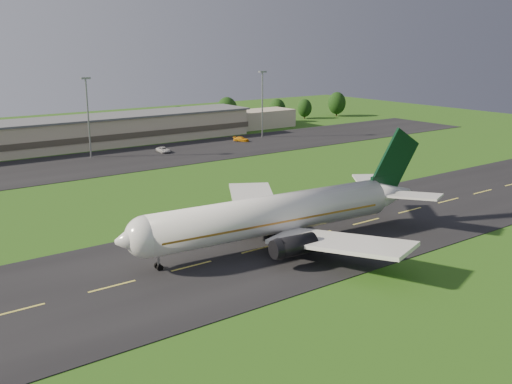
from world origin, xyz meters
TOP-DOWN VIEW (x-y plane):
  - ground at (0.00, 0.00)m, footprint 360.00×360.00m
  - taxiway at (0.00, 0.00)m, footprint 220.00×30.00m
  - apron at (0.00, 72.00)m, footprint 260.00×30.00m
  - airliner at (3.32, -0.08)m, footprint 51.27×42.00m
  - terminal at (6.40, 96.18)m, footprint 145.00×16.00m
  - light_mast_centre at (5.00, 80.00)m, footprint 2.40×1.20m
  - light_mast_east at (60.00, 80.00)m, footprint 2.40×1.20m
  - tree_line at (22.72, 106.07)m, footprint 195.93×9.38m
  - service_vehicle_c at (23.08, 74.91)m, footprint 2.61×5.23m
  - service_vehicle_d at (50.04, 77.10)m, footprint 4.28×4.93m

SIDE VIEW (x-z plane):
  - ground at x=0.00m, z-range 0.00..0.00m
  - taxiway at x=0.00m, z-range 0.00..0.10m
  - apron at x=0.00m, z-range 0.00..0.10m
  - service_vehicle_d at x=50.04m, z-range 0.10..1.46m
  - service_vehicle_c at x=23.08m, z-range 0.10..1.52m
  - terminal at x=6.40m, z-range -0.21..8.19m
  - airliner at x=3.32m, z-range -3.13..12.45m
  - tree_line at x=22.72m, z-range -0.26..10.48m
  - light_mast_centre at x=5.00m, z-range 2.56..22.91m
  - light_mast_east at x=60.00m, z-range 2.56..22.91m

